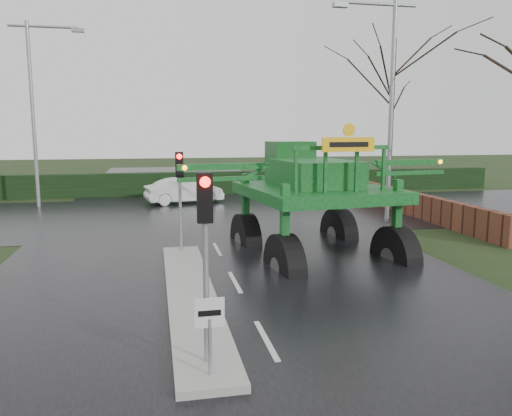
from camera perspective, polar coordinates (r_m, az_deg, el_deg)
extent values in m
plane|color=black|center=(10.47, 1.16, -14.94)|extent=(140.00, 140.00, 0.00)
cube|color=black|center=(19.92, -5.17, -3.44)|extent=(14.00, 80.00, 0.02)
cube|color=black|center=(25.79, -6.66, -0.65)|extent=(80.00, 12.00, 0.02)
cube|color=gray|center=(13.05, -7.45, -9.73)|extent=(1.20, 10.00, 0.16)
cube|color=black|center=(33.60, -7.86, 2.80)|extent=(44.00, 0.90, 1.50)
cube|color=#592D1E|center=(28.55, 14.82, 1.23)|extent=(0.40, 20.00, 1.20)
cylinder|color=gray|center=(8.66, -5.28, -15.56)|extent=(0.07, 0.07, 1.00)
cube|color=silver|center=(8.43, -5.34, -11.84)|extent=(0.50, 0.04, 0.50)
cube|color=black|center=(8.41, -5.33, -11.89)|extent=(0.38, 0.01, 0.10)
cylinder|color=gray|center=(8.75, -5.75, -7.63)|extent=(0.10, 0.10, 3.50)
cube|color=black|center=(8.46, -5.89, 1.17)|extent=(0.26, 0.22, 0.85)
sphere|color=#FF0C07|center=(8.30, -5.83, 2.97)|extent=(0.18, 0.18, 0.18)
cylinder|color=gray|center=(17.05, -8.65, 0.38)|extent=(0.10, 0.10, 3.50)
cube|color=black|center=(16.91, -8.76, 4.91)|extent=(0.26, 0.22, 0.85)
sphere|color=#FF0C07|center=(16.76, -8.76, 5.84)|extent=(0.18, 0.18, 0.18)
cylinder|color=gray|center=(30.69, 4.84, 4.16)|extent=(0.10, 0.10, 3.50)
cube|color=black|center=(30.61, 4.87, 6.68)|extent=(0.26, 0.22, 0.85)
sphere|color=#FF0C07|center=(30.73, 4.81, 7.21)|extent=(0.18, 0.18, 0.18)
cylinder|color=gray|center=(23.86, 15.16, 10.38)|extent=(0.20, 0.20, 10.00)
cylinder|color=gray|center=(24.13, 13.82, 21.70)|extent=(3.52, 0.14, 0.14)
cube|color=gray|center=(23.44, 9.61, 21.91)|extent=(0.65, 0.30, 0.20)
cylinder|color=gray|center=(30.05, -24.14, 9.54)|extent=(0.20, 0.20, 10.00)
cylinder|color=gray|center=(30.38, -23.17, 18.52)|extent=(3.52, 0.14, 0.14)
cube|color=gray|center=(30.08, -19.69, 18.58)|extent=(0.65, 0.30, 0.20)
cylinder|color=black|center=(33.92, 15.18, 9.83)|extent=(0.32, 0.32, 10.00)
cone|color=black|center=(34.54, 15.59, 19.48)|extent=(0.24, 0.24, 2.50)
cylinder|color=black|center=(16.51, -5.73, -2.11)|extent=(0.88, 2.27, 2.21)
cylinder|color=#595B56|center=(16.51, -5.73, -2.11)|extent=(0.74, 0.85, 0.77)
cube|color=#0A3D0F|center=(16.30, -5.80, 2.66)|extent=(0.27, 0.27, 2.54)
cylinder|color=black|center=(17.80, 6.84, -1.33)|extent=(0.88, 2.27, 2.21)
cylinder|color=#595B56|center=(17.80, 6.84, -1.33)|extent=(0.74, 0.85, 0.77)
cube|color=#0A3D0F|center=(17.61, 6.93, 3.09)|extent=(0.27, 0.27, 2.54)
cylinder|color=black|center=(12.75, -1.69, -5.33)|extent=(0.88, 2.27, 2.21)
cylinder|color=#595B56|center=(12.75, -1.69, -5.33)|extent=(0.74, 0.85, 0.77)
cube|color=#0A3D0F|center=(12.49, -1.72, 0.82)|extent=(0.27, 0.27, 2.54)
cylinder|color=black|center=(14.39, 13.67, -3.95)|extent=(0.88, 2.27, 2.21)
cylinder|color=#595B56|center=(14.39, 13.67, -3.95)|extent=(0.74, 0.85, 0.77)
cube|color=#0A3D0F|center=(14.15, 13.87, 1.51)|extent=(0.27, 0.27, 2.54)
cube|color=#0A3D0F|center=(14.94, 3.36, 4.89)|extent=(5.26, 5.83, 0.39)
cube|color=#0A3D0F|center=(15.11, 3.07, 7.24)|extent=(2.82, 3.59, 0.99)
cube|color=#114917|center=(17.18, 0.33, 8.73)|extent=(1.81, 1.52, 1.44)
cube|color=#0A3D0F|center=(13.30, 6.33, 11.28)|extent=(3.30, 0.54, 0.13)
cube|color=#0A3D0F|center=(13.53, -10.04, 8.58)|extent=(2.87, 0.55, 0.20)
sphere|color=orange|center=(13.29, -15.21, 8.41)|extent=(0.15, 0.15, 0.15)
cube|color=#0A3D0F|center=(16.19, 15.80, 8.40)|extent=(2.87, 0.55, 0.20)
sphere|color=orange|center=(16.81, 19.47, 8.23)|extent=(0.15, 0.15, 0.15)
cube|color=#FFB60D|center=(12.90, 7.18, 11.83)|extent=(1.76, 0.28, 0.44)
cube|color=black|center=(12.90, 7.18, 11.83)|extent=(1.32, 0.18, 0.15)
cylinder|color=#FFB60D|center=(12.93, 7.22, 13.78)|extent=(0.40, 0.09, 0.40)
imported|color=white|center=(29.58, -8.18, 0.52)|extent=(4.69, 2.48, 1.47)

